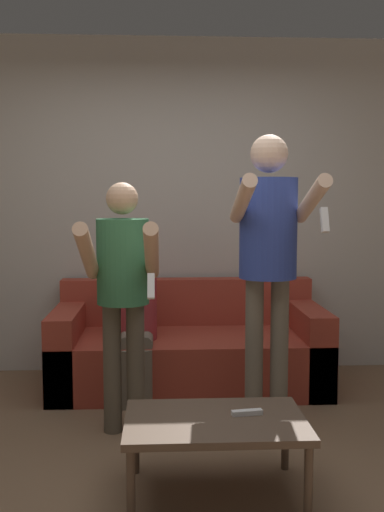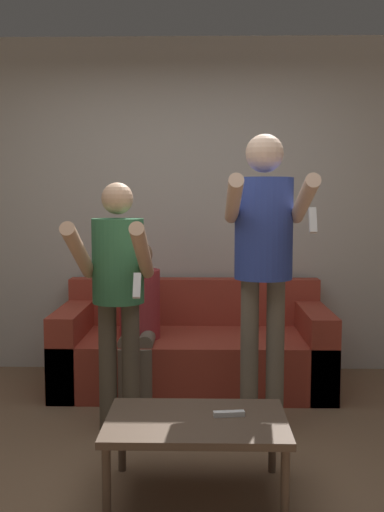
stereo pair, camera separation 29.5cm
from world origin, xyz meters
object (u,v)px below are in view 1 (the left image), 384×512
(person_standing_right, at_px, (269,245))
(person_seated, at_px, (136,313))
(person_standing_left, at_px, (123,280))
(couch, at_px, (189,351))
(remote_on_table, at_px, (247,412))
(coffee_table, at_px, (215,426))

(person_standing_right, relative_size, person_seated, 1.61)
(person_seated, bearing_deg, person_standing_left, -93.95)
(couch, xyz_separation_m, person_standing_right, (0.43, -0.91, 0.88))
(person_standing_left, bearing_deg, couch, 64.62)
(person_standing_right, xyz_separation_m, remote_on_table, (-0.23, -0.75, -0.75))
(couch, xyz_separation_m, person_standing_left, (-0.43, -0.92, 0.67))
(coffee_table, bearing_deg, person_seated, 106.39)
(couch, bearing_deg, remote_on_table, -83.02)
(couch, bearing_deg, person_standing_right, -64.35)
(person_standing_right, distance_m, coffee_table, 1.19)
(person_standing_left, height_order, person_standing_right, person_standing_right)
(person_standing_left, relative_size, person_seated, 1.36)
(person_standing_right, distance_m, person_seated, 1.20)
(person_standing_right, height_order, person_seated, person_standing_right)
(couch, xyz_separation_m, remote_on_table, (0.20, -1.66, 0.12))
(remote_on_table, bearing_deg, person_standing_right, 72.80)
(person_standing_left, distance_m, person_standing_right, 0.89)
(person_standing_left, bearing_deg, coffee_table, -58.22)
(person_seated, height_order, remote_on_table, person_seated)
(person_standing_right, xyz_separation_m, person_seated, (-0.82, 0.68, -0.54))
(couch, bearing_deg, person_standing_left, -115.38)
(couch, relative_size, person_seated, 1.80)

